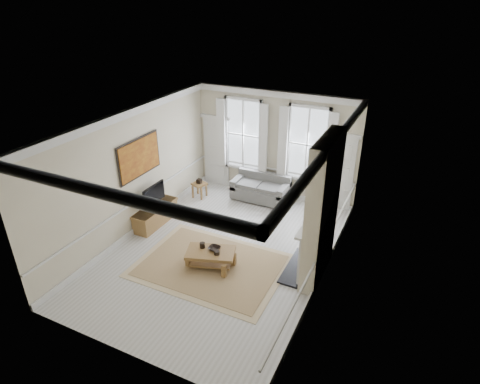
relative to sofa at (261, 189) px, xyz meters
The scene contains 23 objects.
floor 3.14m from the sofa, 86.17° to the right, with size 7.20×7.20×0.00m, color #B7B5AD.
ceiling 4.36m from the sofa, 86.17° to the right, with size 7.20×7.20×0.00m, color white.
back_wall 1.45m from the sofa, 67.00° to the left, with size 5.20×5.20×0.00m, color beige.
left_wall 4.15m from the sofa, 127.57° to the right, with size 7.20×7.20×0.00m, color beige.
right_wall 4.40m from the sofa, 47.91° to the right, with size 7.20×7.20×0.00m, color beige.
window_left 1.82m from the sofa, 152.35° to the left, with size 1.26×0.20×2.20m, color #B2BCC6, non-canonical shape.
window_right 2.04m from the sofa, 19.31° to the left, with size 1.26×0.20×2.20m, color #B2BCC6, non-canonical shape.
door_left 2.06m from the sofa, 166.24° to the left, with size 0.90×0.08×2.30m, color silver.
door_right 2.44m from the sofa, 11.29° to the left, with size 0.90×0.08×2.30m, color silver.
painting 4.04m from the sofa, 129.93° to the right, with size 0.05×1.66×1.06m, color #B97B1F.
chimney_breast 4.15m from the sofa, 47.85° to the right, with size 0.35×1.70×3.38m, color beige.
hearth 3.67m from the sofa, 52.80° to the right, with size 0.55×1.50×0.05m, color black.
fireplace 3.80m from the sofa, 50.39° to the right, with size 0.21×1.45×1.33m.
mirror 4.15m from the sofa, 50.26° to the right, with size 0.06×1.26×1.06m, color gold.
sofa is the anchor object (origin of this frame).
side_table 1.99m from the sofa, 159.24° to the right, with size 0.51×0.51×0.49m.
rug 3.76m from the sofa, 86.05° to the right, with size 3.50×2.60×0.02m, color #9D7E51.
coffee_table 3.75m from the sofa, 86.05° to the right, with size 1.29×1.00×0.43m.
ceramic_pot_a 3.69m from the sofa, 89.88° to the right, with size 0.13×0.13×0.13m, color black.
ceramic_pot_b 3.82m from the sofa, 83.11° to the right, with size 0.13×0.13×0.09m, color black.
bowl 3.65m from the sofa, 85.16° to the right, with size 0.28×0.28×0.07m, color black.
tv_stand 3.42m from the sofa, 128.53° to the right, with size 0.49×1.51×0.54m, color brown.
tv 3.46m from the sofa, 128.23° to the right, with size 0.08×0.90×0.68m.
Camera 1 is at (4.09, -7.44, 6.00)m, focal length 30.00 mm.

